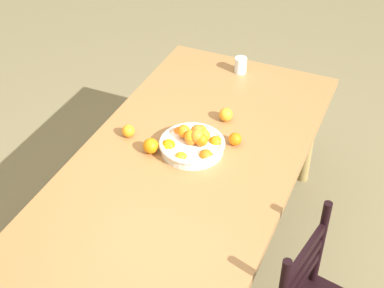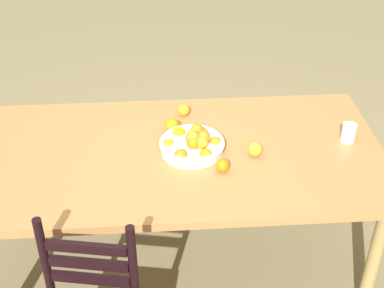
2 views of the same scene
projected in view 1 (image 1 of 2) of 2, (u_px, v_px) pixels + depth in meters
The scene contains 8 objects.
ground_plane at pixel (189, 258), 3.16m from camera, with size 12.00×12.00×0.00m, color #736A4A.
dining_table at pixel (188, 168), 2.75m from camera, with size 2.02×1.03×0.73m.
fruit_bowl at pixel (193, 143), 2.72m from camera, with size 0.32×0.32×0.13m.
orange_loose_0 at pixel (151, 146), 2.72m from camera, with size 0.08×0.08×0.08m, color orange.
orange_loose_1 at pixel (226, 115), 2.93m from camera, with size 0.07×0.07×0.07m, color orange.
orange_loose_2 at pixel (235, 139), 2.77m from camera, with size 0.07×0.07×0.07m, color orange.
orange_loose_3 at pixel (128, 131), 2.82m from camera, with size 0.06×0.06×0.06m, color orange.
drinking_glass at pixel (241, 65), 3.30m from camera, with size 0.07×0.07×0.10m, color silver.
Camera 1 is at (1.90, 0.85, 2.45)m, focal length 52.49 mm.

